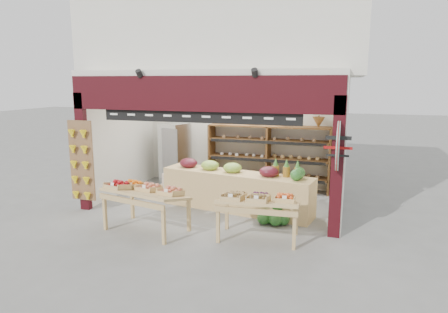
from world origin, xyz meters
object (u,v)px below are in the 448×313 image
(mid_counter, at_px, (236,190))
(cardboard_stack, at_px, (179,188))
(back_shelving, at_px, (268,146))
(refrigerator, at_px, (175,154))
(display_table_right, at_px, (256,200))
(watermelon_pile, at_px, (275,214))
(display_table_left, at_px, (144,191))

(mid_counter, bearing_deg, cardboard_stack, 160.71)
(back_shelving, relative_size, mid_counter, 0.92)
(back_shelving, bearing_deg, refrigerator, -175.32)
(display_table_right, bearing_deg, watermelon_pile, 77.62)
(mid_counter, relative_size, watermelon_pile, 5.05)
(back_shelving, xyz_separation_m, display_table_left, (-1.74, -3.69, -0.42))
(display_table_left, bearing_deg, mid_counter, 49.71)
(back_shelving, height_order, mid_counter, back_shelving)
(display_table_right, bearing_deg, refrigerator, 133.50)
(back_shelving, relative_size, refrigerator, 1.89)
(back_shelving, height_order, display_table_right, back_shelving)
(display_table_left, bearing_deg, back_shelving, 64.78)
(display_table_left, relative_size, display_table_right, 1.13)
(mid_counter, bearing_deg, back_shelving, 80.79)
(refrigerator, height_order, watermelon_pile, refrigerator)
(mid_counter, xyz_separation_m, display_table_right, (0.80, -1.47, 0.26))
(refrigerator, relative_size, mid_counter, 0.49)
(display_table_left, distance_m, display_table_right, 2.22)
(cardboard_stack, height_order, watermelon_pile, cardboard_stack)
(refrigerator, distance_m, mid_counter, 2.96)
(back_shelving, bearing_deg, display_table_left, -115.22)
(cardboard_stack, distance_m, display_table_left, 2.32)
(watermelon_pile, bearing_deg, cardboard_stack, 157.38)
(mid_counter, height_order, display_table_right, mid_counter)
(back_shelving, distance_m, cardboard_stack, 2.64)
(mid_counter, height_order, watermelon_pile, mid_counter)
(back_shelving, distance_m, display_table_left, 4.09)
(display_table_left, bearing_deg, display_table_right, 4.88)
(refrigerator, height_order, display_table_left, refrigerator)
(watermelon_pile, bearing_deg, display_table_right, -102.38)
(back_shelving, xyz_separation_m, cardboard_stack, (-1.99, -1.44, -0.96))
(mid_counter, distance_m, display_table_right, 1.70)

